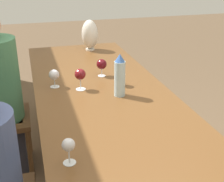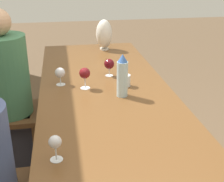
{
  "view_description": "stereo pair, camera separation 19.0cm",
  "coord_description": "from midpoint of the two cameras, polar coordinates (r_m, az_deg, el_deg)",
  "views": [
    {
      "loc": [
        -1.63,
        0.47,
        1.61
      ],
      "look_at": [
        0.05,
        0.0,
        0.86
      ],
      "focal_mm": 50.0,
      "sensor_mm": 36.0,
      "label": 1
    },
    {
      "loc": [
        -1.67,
        0.29,
        1.61
      ],
      "look_at": [
        0.05,
        0.0,
        0.86
      ],
      "focal_mm": 50.0,
      "sensor_mm": 36.0,
      "label": 2
    }
  ],
  "objects": [
    {
      "name": "wine_glass_5",
      "position": [
        2.24,
        -7.11,
        3.23
      ],
      "size": [
        0.07,
        0.07,
        0.13
      ],
      "color": "silver",
      "rests_on": "dining_table"
    },
    {
      "name": "water_tumbler",
      "position": [
        2.23,
        4.99,
        1.88
      ],
      "size": [
        0.07,
        0.07,
        0.08
      ],
      "color": "silver",
      "rests_on": "dining_table"
    },
    {
      "name": "water_bottle",
      "position": [
        2.03,
        4.58,
        2.68
      ],
      "size": [
        0.07,
        0.07,
        0.29
      ],
      "color": "#ADCCD6",
      "rests_on": "dining_table"
    },
    {
      "name": "wine_glass_1",
      "position": [
        2.4,
        1.75,
        4.87
      ],
      "size": [
        0.08,
        0.08,
        0.14
      ],
      "color": "silver",
      "rests_on": "dining_table"
    },
    {
      "name": "vase",
      "position": [
        3.11,
        0.31,
        10.32
      ],
      "size": [
        0.16,
        0.16,
        0.3
      ],
      "color": "silver",
      "rests_on": "dining_table"
    },
    {
      "name": "person_far",
      "position": [
        2.52,
        -16.39,
        0.63
      ],
      "size": [
        0.37,
        0.37,
        1.29
      ],
      "color": "#2D2D38",
      "rests_on": "ground_plane"
    },
    {
      "name": "wine_glass_3",
      "position": [
        2.16,
        -2.51,
        3.14
      ],
      "size": [
        0.08,
        0.08,
        0.15
      ],
      "color": "silver",
      "rests_on": "dining_table"
    },
    {
      "name": "wine_glass_0",
      "position": [
        1.41,
        -6.55,
        -9.5
      ],
      "size": [
        0.06,
        0.06,
        0.13
      ],
      "color": "silver",
      "rests_on": "dining_table"
    },
    {
      "name": "dining_table",
      "position": [
        1.92,
        3.08,
        -5.1
      ],
      "size": [
        3.11,
        0.91,
        0.76
      ],
      "color": "brown",
      "rests_on": "ground_plane"
    }
  ]
}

